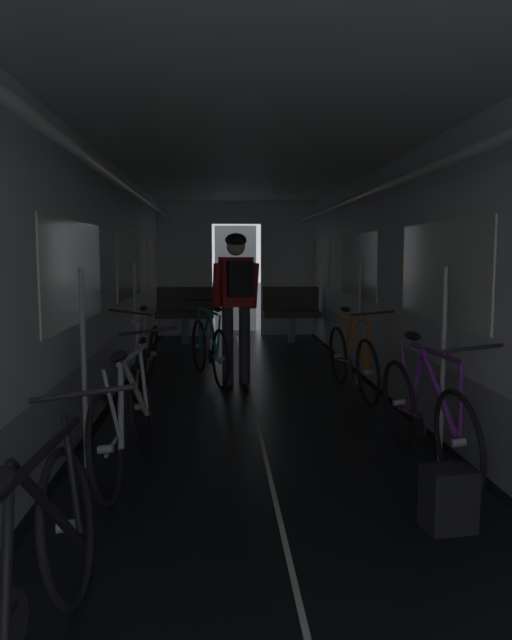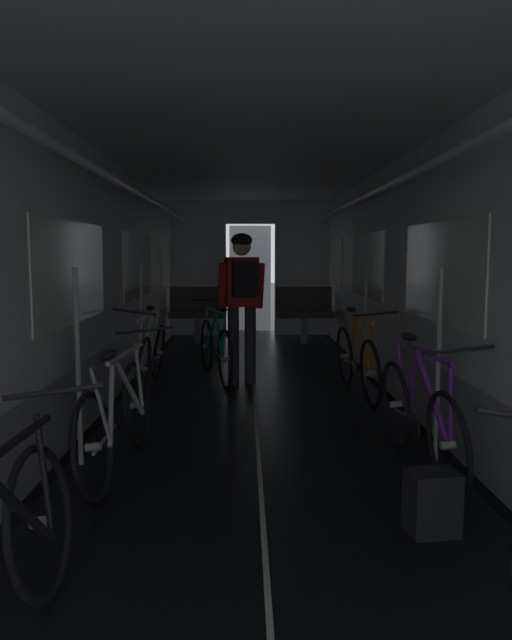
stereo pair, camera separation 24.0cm
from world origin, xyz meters
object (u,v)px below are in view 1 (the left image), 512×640
Objects in this scene: backpack_on_floor at (448,499)px; bicycle_purple at (425,413)px; bench_seat_far_left at (185,310)px; bicycle_orange at (352,358)px; bicycle_teal_in_aisle at (209,348)px; bicycle_black at (25,581)px; bicycle_white at (146,356)px; person_cyclist_aisle at (237,291)px; bench_seat_far_right at (291,309)px; bicycle_silver at (126,418)px.

bicycle_purple is at bearing 78.11° from backpack_on_floor.
backpack_on_floor is (1.80, -7.08, -0.40)m from bench_seat_far_left.
bicycle_orange is 1.74m from bicycle_teal_in_aisle.
bicycle_white is at bearing 91.71° from bicycle_black.
backpack_on_floor is (1.35, -4.03, -0.21)m from bicycle_teal_in_aisle.
bicycle_black is (-2.09, -4.28, -0.00)m from bicycle_orange.
person_cyclist_aisle is (-1.24, 2.79, 0.69)m from bicycle_purple.
bicycle_orange is at bearing 64.02° from bicycle_black.
bicycle_black is at bearing -103.11° from bench_seat_far_right.
bench_seat_far_right is at bearing 72.77° from person_cyclist_aisle.
person_cyclist_aisle reaches higher than backpack_on_floor.
bicycle_teal_in_aisle is at bearing 38.05° from bicycle_white.
bicycle_orange is at bearing 90.52° from bicycle_purple.
person_cyclist_aisle is 4.00m from backpack_on_floor.
bench_seat_far_left is 3.44m from person_cyclist_aisle.
bicycle_purple is 4.98× the size of backpack_on_floor.
bicycle_orange is 1.00× the size of bicycle_black.
bicycle_teal_in_aisle is (-0.32, 0.27, -0.69)m from person_cyclist_aisle.
bicycle_black is 5.13m from bicycle_teal_in_aisle.
bicycle_white reaches higher than bicycle_teal_in_aisle.
bicycle_black is at bearing -115.98° from bicycle_orange.
bicycle_black reaches higher than backpack_on_floor.
bench_seat_far_left is 0.58× the size of bicycle_purple.
backpack_on_floor is (1.90, 1.07, -0.21)m from bicycle_black.
bicycle_silver is 4.98× the size of backpack_on_floor.
bicycle_purple is at bearing -66.06° from person_cyclist_aisle.
bicycle_orange is (0.19, -3.87, -0.18)m from bench_seat_far_right.
bicycle_silver and bicycle_white have the same top height.
bicycle_white is (-0.17, 2.52, -0.00)m from bicycle_silver.
bench_seat_far_right reaches higher than backpack_on_floor.
bicycle_teal_in_aisle is at bearing 80.38° from bicycle_silver.
bicycle_teal_in_aisle is at bearing 140.36° from person_cyclist_aisle.
bicycle_purple is (0.02, -2.23, -0.00)m from bicycle_orange.
bicycle_black is (-0.10, -8.15, -0.19)m from bench_seat_far_left.
bicycle_teal_in_aisle is (-1.56, 3.05, 0.00)m from bicycle_purple.
bicycle_purple is at bearing 44.21° from bicycle_black.
bicycle_silver is 3.10m from bicycle_teal_in_aisle.
bicycle_orange is at bearing 47.41° from bicycle_silver.
bicycle_white is 1.00× the size of bicycle_purple.
bicycle_black reaches higher than bicycle_orange.
bicycle_black reaches higher than bicycle_teal_in_aisle.
person_cyclist_aisle is 5.09× the size of backpack_on_floor.
person_cyclist_aisle is at bearing 15.04° from bicycle_white.
bicycle_teal_in_aisle is at bearing 83.86° from bicycle_black.
person_cyclist_aisle is at bearing 73.27° from bicycle_silver.
bicycle_purple is (0.21, -6.10, -0.18)m from bench_seat_far_right.
bicycle_black is 0.98× the size of person_cyclist_aisle.
bicycle_purple is (2.08, 0.01, 0.00)m from bicycle_silver.
bicycle_black reaches higher than bench_seat_far_right.
bicycle_white reaches higher than backpack_on_floor.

